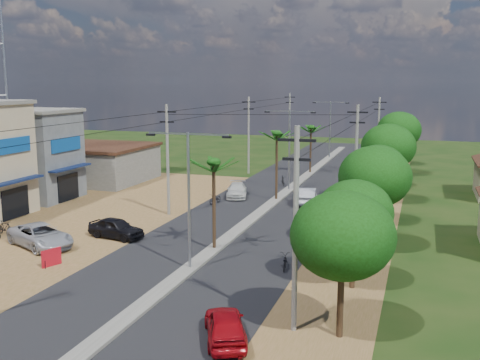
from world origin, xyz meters
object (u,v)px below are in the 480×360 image
Objects in this scene: car_silver_mid at (307,196)px; roadside_sign at (51,258)px; car_white_far at (237,191)px; car_red_near at (225,326)px; car_parked_silver at (41,236)px; moto_rider_east at (284,262)px; car_parked_dark at (116,228)px.

car_silver_mid reaches higher than roadside_sign.
car_red_near is at bearing -88.48° from car_white_far.
car_parked_silver is 4.41m from roadside_sign.
moto_rider_east is at bearing -115.60° from car_red_near.
car_white_far is at bearing -15.00° from car_silver_mid.
car_parked_dark is (3.62, 3.41, -0.04)m from car_parked_silver.
car_red_near is 2.40× the size of moto_rider_east.
car_white_far is (-6.85, 0.82, -0.10)m from car_silver_mid.
roadside_sign is (-0.50, -6.52, -0.17)m from car_parked_dark.
car_red_near reaches higher than roadside_sign.
roadside_sign is (-4.07, -22.38, -0.10)m from car_white_far.
car_white_far is at bearing 4.86° from car_parked_silver.
roadside_sign is at bearing -48.96° from car_red_near.
car_parked_dark is (-12.50, 12.46, 0.02)m from car_red_near.
car_parked_silver is (-16.12, 9.04, 0.06)m from car_red_near.
car_parked_dark is (-10.43, -15.04, -0.03)m from car_silver_mid.
car_parked_silver is 16.34m from moto_rider_east.
car_silver_mid reaches higher than car_parked_dark.
car_parked_silver reaches higher than car_silver_mid.
car_parked_dark is 2.45× the size of moto_rider_east.
car_red_near is at bearing -124.10° from car_parked_dark.
car_parked_silver reaches higher than moto_rider_east.
car_silver_mid is 23.19m from car_parked_silver.
moto_rider_east is (2.27, -17.81, -0.30)m from car_silver_mid.
car_red_near reaches higher than car_white_far.
car_silver_mid is at bearing -23.94° from car_parked_dark.
car_silver_mid is at bearing -22.81° from car_white_far.
car_silver_mid is 18.30m from car_parked_dark.
car_white_far is at bearing -96.92° from car_red_near.
car_silver_mid is 17.96m from moto_rider_east.
car_parked_dark reaches higher than car_red_near.
moto_rider_east is at bearing -62.43° from car_parked_silver.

